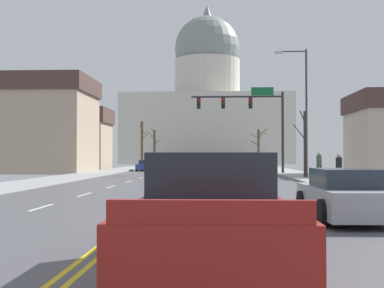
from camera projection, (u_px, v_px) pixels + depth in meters
name	position (u px, v px, depth m)	size (l,w,h in m)	color
ground	(183.00, 183.00, 29.31)	(20.00, 180.00, 0.20)	#515156
signal_gantry	(250.00, 111.00, 43.08)	(7.91, 0.41, 7.33)	#28282D
street_lamp_right	(303.00, 102.00, 34.90)	(2.25, 0.24, 8.88)	#333338
capitol_building	(207.00, 109.00, 101.05)	(32.54, 18.42, 32.01)	beige
sedan_near_00	(216.00, 170.00, 39.02)	(2.07, 4.39, 1.11)	#9EA3A8
sedan_near_01	(213.00, 171.00, 33.23)	(2.08, 4.65, 1.25)	navy
sedan_near_02	(212.00, 175.00, 26.77)	(2.05, 4.70, 1.31)	#1E7247
sedan_near_03	(217.00, 183.00, 19.30)	(2.09, 4.71, 1.26)	#6B6056
sedan_near_04	(347.00, 196.00, 12.75)	(2.04, 4.29, 1.30)	#9EA3A8
pickup_truck_near_05	(211.00, 217.00, 7.25)	(2.34, 5.47, 1.68)	maroon
sedan_oncoming_00	(148.00, 166.00, 53.35)	(2.09, 4.74, 1.14)	navy
sedan_oncoming_01	(161.00, 163.00, 66.09)	(2.10, 4.32, 1.22)	silver
sedan_oncoming_02	(171.00, 162.00, 78.00)	(2.20, 4.55, 1.22)	silver
flank_building_00	(52.00, 138.00, 60.53)	(13.95, 6.73, 7.22)	tan
flank_building_01	(32.00, 125.00, 46.67)	(11.22, 8.41, 8.84)	tan
bare_tree_00	(305.00, 141.00, 35.06)	(1.25, 1.44, 5.60)	#423328
bare_tree_01	(155.00, 147.00, 80.80)	(1.84, 2.16, 5.94)	#4C3D2D
bare_tree_02	(259.00, 146.00, 76.41)	(2.50, 1.82, 5.55)	#4C3D2D
bare_tree_03	(142.00, 143.00, 66.06)	(1.43, 1.62, 5.97)	#4C3D2D
pedestrian_00	(319.00, 164.00, 32.71)	(0.35, 0.34, 1.73)	#33333D
pedestrian_01	(339.00, 167.00, 26.90)	(0.35, 0.34, 1.61)	#4C4238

